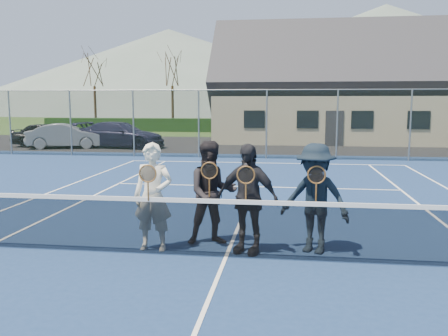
# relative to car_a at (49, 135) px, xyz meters

# --- Properties ---
(ground) EXTENTS (220.00, 220.00, 0.00)m
(ground) POSITION_rel_car_a_xyz_m (12.26, 2.40, -0.68)
(ground) COLOR #2F4C1B
(ground) RESTS_ON ground
(court_surface) EXTENTS (30.00, 30.00, 0.02)m
(court_surface) POSITION_rel_car_a_xyz_m (12.26, -17.60, -0.67)
(court_surface) COLOR navy
(court_surface) RESTS_ON ground
(tarmac_carpark) EXTENTS (40.00, 12.00, 0.01)m
(tarmac_carpark) POSITION_rel_car_a_xyz_m (8.26, 2.40, -0.67)
(tarmac_carpark) COLOR black
(tarmac_carpark) RESTS_ON ground
(hedge_row) EXTENTS (40.00, 1.20, 1.10)m
(hedge_row) POSITION_rel_car_a_xyz_m (12.26, 14.40, -0.13)
(hedge_row) COLOR black
(hedge_row) RESTS_ON ground
(hill_west) EXTENTS (110.00, 110.00, 18.00)m
(hill_west) POSITION_rel_car_a_xyz_m (-12.74, 77.40, 8.32)
(hill_west) COLOR #586A60
(hill_west) RESTS_ON ground
(hill_centre) EXTENTS (120.00, 120.00, 22.00)m
(hill_centre) POSITION_rel_car_a_xyz_m (32.26, 77.40, 10.32)
(hill_centre) COLOR slate
(hill_centre) RESTS_ON ground
(car_a) EXTENTS (4.10, 1.96, 1.35)m
(car_a) POSITION_rel_car_a_xyz_m (0.00, 0.00, 0.00)
(car_a) COLOR black
(car_a) RESTS_ON ground
(car_b) EXTENTS (4.24, 2.51, 1.32)m
(car_b) POSITION_rel_car_a_xyz_m (1.33, -0.74, -0.02)
(car_b) COLOR #9A9EA2
(car_b) RESTS_ON ground
(car_c) EXTENTS (5.08, 2.58, 1.41)m
(car_c) POSITION_rel_car_a_xyz_m (4.16, -0.08, 0.03)
(car_c) COLOR #1C1C38
(car_c) RESTS_ON ground
(court_markings) EXTENTS (11.03, 23.83, 0.01)m
(court_markings) POSITION_rel_car_a_xyz_m (12.26, -17.60, -0.65)
(court_markings) COLOR white
(court_markings) RESTS_ON court_surface
(tennis_net) EXTENTS (11.68, 0.08, 1.10)m
(tennis_net) POSITION_rel_car_a_xyz_m (12.26, -17.60, -0.14)
(tennis_net) COLOR slate
(tennis_net) RESTS_ON ground
(perimeter_fence) EXTENTS (30.07, 0.07, 3.02)m
(perimeter_fence) POSITION_rel_car_a_xyz_m (12.26, -4.10, 0.85)
(perimeter_fence) COLOR slate
(perimeter_fence) RESTS_ON ground
(clubhouse) EXTENTS (15.60, 8.20, 7.70)m
(clubhouse) POSITION_rel_car_a_xyz_m (16.26, 6.40, 3.31)
(clubhouse) COLOR beige
(clubhouse) RESTS_ON ground
(tree_a) EXTENTS (3.20, 3.20, 7.77)m
(tree_a) POSITION_rel_car_a_xyz_m (-3.74, 15.40, 5.12)
(tree_a) COLOR #372114
(tree_a) RESTS_ON ground
(tree_b) EXTENTS (3.20, 3.20, 7.77)m
(tree_b) POSITION_rel_car_a_xyz_m (3.26, 15.40, 5.12)
(tree_b) COLOR #332212
(tree_b) RESTS_ON ground
(tree_c) EXTENTS (3.20, 3.20, 7.77)m
(tree_c) POSITION_rel_car_a_xyz_m (14.26, 15.40, 5.12)
(tree_c) COLOR #352213
(tree_c) RESTS_ON ground
(tree_d) EXTENTS (3.20, 3.20, 7.77)m
(tree_d) POSITION_rel_car_a_xyz_m (24.26, 15.40, 5.12)
(tree_d) COLOR #351D13
(tree_d) RESTS_ON ground
(player_a) EXTENTS (0.67, 0.51, 1.80)m
(player_a) POSITION_rel_car_a_xyz_m (11.01, -17.35, 0.25)
(player_a) COLOR white
(player_a) RESTS_ON court_surface
(player_b) EXTENTS (1.04, 0.92, 1.80)m
(player_b) POSITION_rel_car_a_xyz_m (11.93, -16.88, 0.25)
(player_b) COLOR black
(player_b) RESTS_ON court_surface
(player_c) EXTENTS (1.14, 0.75, 1.80)m
(player_c) POSITION_rel_car_a_xyz_m (12.57, -17.27, 0.25)
(player_c) COLOR black
(player_c) RESTS_ON court_surface
(player_d) EXTENTS (1.33, 1.07, 1.80)m
(player_d) POSITION_rel_car_a_xyz_m (13.66, -17.11, 0.25)
(player_d) COLOR black
(player_d) RESTS_ON court_surface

